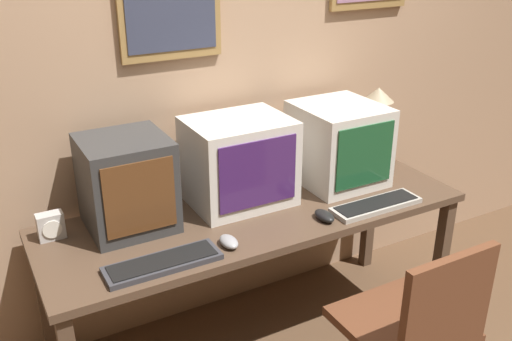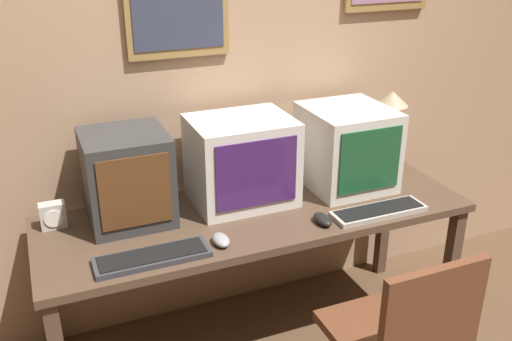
{
  "view_description": "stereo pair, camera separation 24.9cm",
  "coord_description": "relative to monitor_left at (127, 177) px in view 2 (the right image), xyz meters",
  "views": [
    {
      "loc": [
        -1.1,
        -1.08,
        1.92
      ],
      "look_at": [
        0.0,
        0.92,
        0.92
      ],
      "focal_mm": 40.0,
      "sensor_mm": 36.0,
      "label": 1
    },
    {
      "loc": [
        -0.88,
        -1.19,
        1.92
      ],
      "look_at": [
        0.0,
        0.92,
        0.92
      ],
      "focal_mm": 40.0,
      "sensor_mm": 36.0,
      "label": 2
    }
  ],
  "objects": [
    {
      "name": "wall_back",
      "position": [
        0.54,
        0.26,
        0.38
      ],
      "size": [
        8.0,
        0.08,
        2.6
      ],
      "color": "tan",
      "rests_on": "ground_plane"
    },
    {
      "name": "desk_lamp",
      "position": [
        1.35,
        0.03,
        0.13
      ],
      "size": [
        0.16,
        0.16,
        0.42
      ],
      "color": "tan",
      "rests_on": "desk"
    },
    {
      "name": "keyboard_side",
      "position": [
        1.03,
        -0.38,
        -0.19
      ],
      "size": [
        0.44,
        0.13,
        0.03
      ],
      "color": "#A8A399",
      "rests_on": "desk"
    },
    {
      "name": "keyboard_main",
      "position": [
        0.01,
        -0.37,
        -0.19
      ],
      "size": [
        0.45,
        0.14,
        0.03
      ],
      "color": "#333338",
      "rests_on": "desk"
    },
    {
      "name": "monitor_left",
      "position": [
        0.0,
        0.0,
        0.0
      ],
      "size": [
        0.35,
        0.36,
        0.4
      ],
      "color": "#333333",
      "rests_on": "desk"
    },
    {
      "name": "monitor_right",
      "position": [
        1.06,
        -0.04,
        -0.0
      ],
      "size": [
        0.39,
        0.42,
        0.39
      ],
      "color": "beige",
      "rests_on": "desk"
    },
    {
      "name": "mouse_near_keyboard",
      "position": [
        0.29,
        -0.36,
        -0.18
      ],
      "size": [
        0.07,
        0.11,
        0.04
      ],
      "color": "gray",
      "rests_on": "desk"
    },
    {
      "name": "desk",
      "position": [
        0.54,
        -0.14,
        -0.27
      ],
      "size": [
        1.94,
        0.67,
        0.73
      ],
      "color": "#4C3828",
      "rests_on": "ground_plane"
    },
    {
      "name": "monitor_center",
      "position": [
        0.52,
        -0.01,
        0.0
      ],
      "size": [
        0.45,
        0.37,
        0.4
      ],
      "color": "beige",
      "rests_on": "desk"
    },
    {
      "name": "mouse_far_corner",
      "position": [
        0.76,
        -0.36,
        -0.18
      ],
      "size": [
        0.06,
        0.12,
        0.04
      ],
      "color": "black",
      "rests_on": "desk"
    },
    {
      "name": "desk_clock",
      "position": [
        -0.32,
        0.05,
        -0.14
      ],
      "size": [
        0.11,
        0.06,
        0.11
      ],
      "color": "#B7B2AD",
      "rests_on": "desk"
    }
  ]
}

